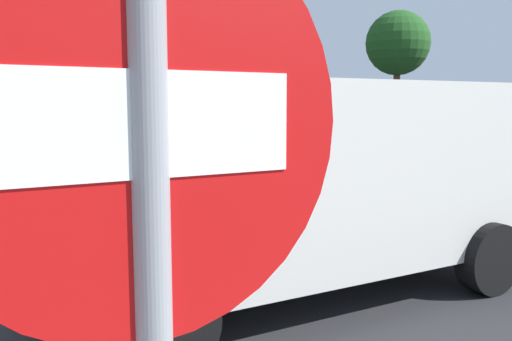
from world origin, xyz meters
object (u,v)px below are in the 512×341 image
object	(u,v)px
car_silver_far_lane	(439,156)
car_green_behind_van	(20,170)
white_van	(294,174)
stop_sign	(153,331)
tree_left_verge	(227,23)
tree_centre_verge	(398,44)

from	to	relation	value
car_silver_far_lane	car_green_behind_van	distance (m)	8.45
white_van	car_silver_far_lane	distance (m)	7.20
white_van	car_green_behind_van	size ratio (longest dim) A/B	1.29
white_van	car_silver_far_lane	size ratio (longest dim) A/B	1.15
car_silver_far_lane	stop_sign	bearing A→B (deg)	-133.00
car_green_behind_van	stop_sign	bearing A→B (deg)	-86.90
stop_sign	white_van	bearing A→B (deg)	60.99
car_green_behind_van	tree_left_verge	distance (m)	8.43
white_van	tree_left_verge	size ratio (longest dim) A/B	0.92
stop_sign	tree_left_verge	distance (m)	15.65
car_silver_far_lane	tree_left_verge	distance (m)	7.52
stop_sign	white_van	xyz separation A→B (m)	(2.25, 4.05, -0.33)
stop_sign	tree_centre_verge	distance (m)	18.30
white_van	car_silver_far_lane	bearing A→B (deg)	38.02
white_van	car_silver_far_lane	world-z (taller)	white_van
stop_sign	tree_centre_verge	bearing A→B (deg)	52.36
tree_left_verge	tree_centre_verge	size ratio (longest dim) A/B	1.16
stop_sign	white_van	distance (m)	4.65
stop_sign	car_green_behind_van	xyz separation A→B (m)	(-0.50, 9.31, -0.77)
tree_left_verge	car_green_behind_van	bearing A→B (deg)	-137.14
tree_left_verge	stop_sign	bearing A→B (deg)	-109.42
white_van	tree_centre_verge	bearing A→B (deg)	49.42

